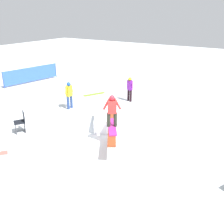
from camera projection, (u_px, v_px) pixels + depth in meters
name	position (u px, v px, depth m)	size (l,w,h in m)	color
ground_plane	(112.00, 144.00, 9.56)	(60.00, 60.00, 0.00)	white
rail_feature	(112.00, 129.00, 9.33)	(2.49, 1.70, 0.72)	black
snow_kicker_ramp	(112.00, 120.00, 10.99)	(1.80, 1.50, 0.56)	white
main_rider_on_rail	(112.00, 112.00, 9.07)	(1.40, 1.11, 1.25)	#CE2A8D
bystander_yellow	(69.00, 94.00, 12.78)	(0.59, 0.20, 1.41)	navy
bystander_purple	(130.00, 88.00, 13.87)	(0.33, 0.53, 1.37)	black
loose_snowboard_lime	(94.00, 94.00, 15.26)	(1.42, 0.28, 0.02)	#85D32C
folding_chair	(21.00, 123.00, 10.38)	(0.61, 0.61, 0.88)	#3F3F44
safety_fence	(31.00, 74.00, 17.59)	(4.08, 0.83, 1.10)	blue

